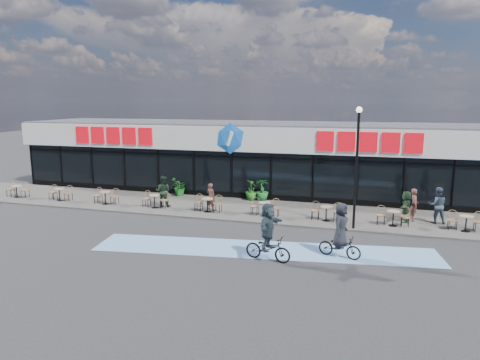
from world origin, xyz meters
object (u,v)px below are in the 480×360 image
(pedestrian_a, at_px, (406,207))
(pedestrian_b, at_px, (414,205))
(lamp_post, at_px, (357,158))
(patron_right, at_px, (163,191))
(potted_plant_mid, at_px, (262,190))
(pedestrian_c, at_px, (437,205))
(cyclist_a, at_px, (268,236))
(potted_plant_left, at_px, (179,187))
(cyclist_b, at_px, (340,236))
(potted_plant_right, at_px, (251,190))
(patron_left, at_px, (211,197))
(bistro_set_0, at_px, (18,190))

(pedestrian_a, distance_m, pedestrian_b, 0.54)
(lamp_post, bearing_deg, patron_right, 172.51)
(potted_plant_mid, xyz_separation_m, pedestrian_b, (8.31, -2.15, 0.16))
(pedestrian_b, relative_size, pedestrian_c, 0.91)
(cyclist_a, bearing_deg, potted_plant_left, 130.44)
(potted_plant_left, distance_m, pedestrian_b, 13.78)
(pedestrian_c, xyz_separation_m, cyclist_b, (-4.31, -5.90, -0.13))
(lamp_post, height_order, potted_plant_left, lamp_post)
(cyclist_b, bearing_deg, lamp_post, 83.67)
(potted_plant_left, bearing_deg, cyclist_b, -37.61)
(potted_plant_right, bearing_deg, patron_left, -117.63)
(lamp_post, bearing_deg, pedestrian_b, 37.60)
(potted_plant_right, relative_size, pedestrian_b, 0.76)
(potted_plant_left, distance_m, patron_left, 4.22)
(potted_plant_right, relative_size, patron_left, 0.83)
(bistro_set_0, height_order, potted_plant_left, potted_plant_left)
(pedestrian_c, bearing_deg, pedestrian_a, 4.46)
(patron_left, relative_size, cyclist_a, 0.67)
(potted_plant_right, bearing_deg, potted_plant_mid, 5.85)
(cyclist_a, height_order, cyclist_b, cyclist_a)
(potted_plant_left, distance_m, patron_right, 2.80)
(potted_plant_mid, relative_size, potted_plant_right, 1.05)
(lamp_post, relative_size, potted_plant_right, 4.55)
(potted_plant_mid, xyz_separation_m, cyclist_a, (2.42, -9.28, 0.24))
(potted_plant_left, bearing_deg, pedestrian_a, -9.97)
(bistro_set_0, relative_size, potted_plant_mid, 1.17)
(cyclist_a, bearing_deg, lamp_post, 58.34)
(patron_left, bearing_deg, pedestrian_a, -157.83)
(pedestrian_b, bearing_deg, bistro_set_0, 93.12)
(potted_plant_mid, distance_m, patron_left, 3.71)
(patron_left, bearing_deg, lamp_post, -170.59)
(potted_plant_right, distance_m, patron_right, 5.29)
(potted_plant_right, height_order, patron_right, patron_right)
(lamp_post, distance_m, pedestrian_b, 4.39)
(cyclist_b, bearing_deg, potted_plant_left, 142.39)
(lamp_post, height_order, potted_plant_mid, lamp_post)
(pedestrian_a, height_order, cyclist_a, cyclist_a)
(patron_right, distance_m, pedestrian_a, 12.99)
(patron_right, xyz_separation_m, pedestrian_c, (14.43, 0.69, 0.02))
(bistro_set_0, xyz_separation_m, pedestrian_a, (22.83, 0.80, 0.33))
(cyclist_b, bearing_deg, pedestrian_b, 61.48)
(lamp_post, relative_size, patron_left, 3.77)
(potted_plant_right, distance_m, cyclist_a, 9.72)
(lamp_post, height_order, patron_left, lamp_post)
(pedestrian_b, height_order, cyclist_a, cyclist_a)
(pedestrian_a, relative_size, pedestrian_c, 0.87)
(potted_plant_mid, distance_m, cyclist_b, 9.60)
(potted_plant_right, height_order, pedestrian_a, pedestrian_a)
(pedestrian_c, bearing_deg, pedestrian_b, -11.35)
(pedestrian_b, bearing_deg, potted_plant_left, 82.05)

